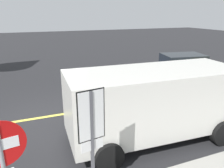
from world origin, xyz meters
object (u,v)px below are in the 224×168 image
object	(u,v)px
white_van	(154,100)
car_blue_far_lane	(185,69)
speed_limit_sign	(92,129)
stop_sign	(3,166)

from	to	relation	value
white_van	car_blue_far_lane	bearing A→B (deg)	42.48
speed_limit_sign	white_van	world-z (taller)	speed_limit_sign
white_van	car_blue_far_lane	xyz separation A→B (m)	(4.63, 4.24, -0.45)
white_van	speed_limit_sign	bearing A→B (deg)	-143.75
speed_limit_sign	stop_sign	bearing A→B (deg)	-168.39
speed_limit_sign	car_blue_far_lane	world-z (taller)	speed_limit_sign
stop_sign	white_van	size ratio (longest dim) A/B	0.44
white_van	car_blue_far_lane	distance (m)	6.29
speed_limit_sign	white_van	bearing A→B (deg)	36.25
white_van	car_blue_far_lane	world-z (taller)	white_van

